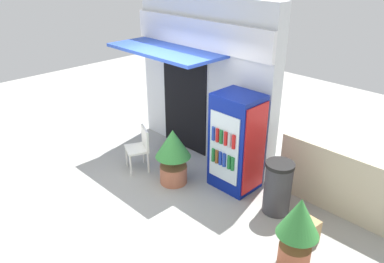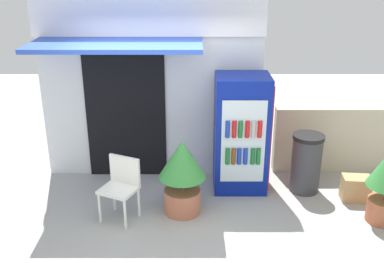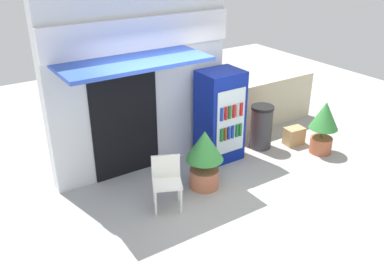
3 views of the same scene
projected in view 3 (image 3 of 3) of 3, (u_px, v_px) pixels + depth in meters
The scene contains 9 objects.
ground at pixel (209, 203), 6.59m from camera, with size 16.00×16.00×0.00m, color #A3A39E.
storefront_building at pixel (140, 82), 7.06m from camera, with size 3.31×1.31×3.13m.
drink_cooler at pixel (220, 116), 7.63m from camera, with size 0.78×0.69×1.72m.
plastic_chair at pixel (167, 178), 6.35m from camera, with size 0.56×0.54×0.84m.
potted_plant_near_shop at pixel (205, 155), 6.79m from camera, with size 0.63×0.63×1.04m.
potted_plant_curbside at pixel (324, 123), 7.91m from camera, with size 0.55×0.55×1.06m.
trash_bin at pixel (261, 127), 8.20m from camera, with size 0.45×0.45×0.88m.
stone_boundary_wall at pixel (269, 104), 9.11m from camera, with size 2.42×0.20×1.06m, color beige.
cardboard_box at pixel (294, 136), 8.43m from camera, with size 0.39×0.26×0.36m, color tan.
Camera 3 is at (-3.24, -4.43, 3.83)m, focal length 38.62 mm.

